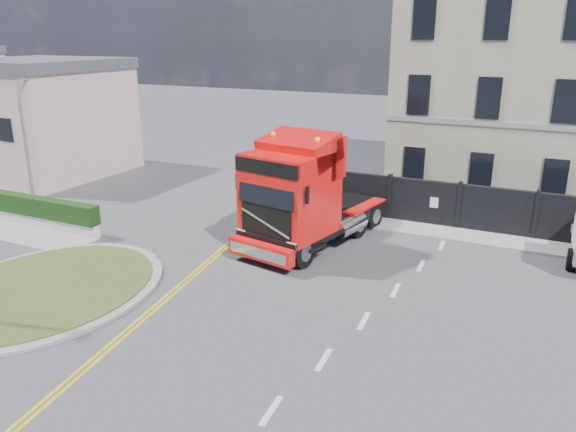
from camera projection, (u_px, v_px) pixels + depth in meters
The scene contains 10 objects.
ground at pixel (279, 296), 17.88m from camera, with size 120.00×120.00×0.00m, color #424244.
traffic_island at pixel (44, 290), 18.15m from camera, with size 6.80×6.80×0.17m.
hedge_wall at pixel (25, 209), 24.26m from camera, with size 8.00×0.55×1.35m.
pavement_side at pixel (6, 232), 23.53m from camera, with size 8.50×1.80×0.10m, color gray.
seaside_bldg_pink at pixel (41, 122), 32.86m from camera, with size 8.00×8.00×6.00m, color beige.
hoarding_fence at pixel (523, 215), 22.62m from camera, with size 18.80×0.25×2.00m.
georgian_building at pixel (534, 80), 27.80m from camera, with size 12.30×10.30×12.80m.
pavement_far at pixel (504, 242), 22.36m from camera, with size 20.00×1.60×0.12m, color gray.
truck at pixel (301, 199), 21.36m from camera, with size 4.08×7.73×4.40m.
lamppost_slim at pixel (25, 129), 27.19m from camera, with size 0.24×0.49×5.99m.
Camera 1 is at (7.23, -14.51, 7.98)m, focal length 35.00 mm.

